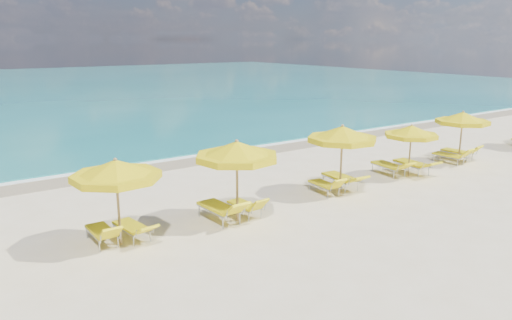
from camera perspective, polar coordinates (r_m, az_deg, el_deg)
ground_plane at (r=16.87m, az=2.95°, el=-4.95°), size 120.00×120.00×0.00m
ocean at (r=61.58m, az=-26.06°, el=7.26°), size 120.00×80.00×0.30m
wet_sand_band at (r=22.91m, az=-8.55°, el=-0.08°), size 120.00×2.60×0.01m
foam_line at (r=23.61m, az=-9.43°, el=0.30°), size 120.00×1.20×0.03m
whitecap_near at (r=30.28m, az=-27.23°, el=1.89°), size 14.00×0.36×0.05m
whitecap_far at (r=41.05m, az=-9.10°, el=5.95°), size 18.00×0.30×0.05m
umbrella_2 at (r=13.44m, az=-15.71°, el=-1.20°), size 2.99×2.99×2.40m
umbrella_3 at (r=14.64m, az=-2.21°, el=0.95°), size 2.99×2.99×2.53m
umbrella_4 at (r=17.70m, az=9.83°, el=2.87°), size 3.01×3.01×2.49m
umbrella_5 at (r=20.61m, az=17.33°, el=3.08°), size 2.71×2.71×2.13m
umbrella_6 at (r=23.72m, az=22.55°, el=4.40°), size 2.83×2.83×2.34m
lounger_2_left at (r=14.20m, az=-17.14°, el=-8.33°), size 0.58×1.64×0.76m
lounger_2_right at (r=14.31m, az=-13.92°, el=-7.96°), size 0.75×1.77×0.67m
lounger_3_left at (r=15.22m, az=-4.15°, el=-6.08°), size 0.75×2.03×0.89m
lounger_3_right at (r=15.66m, az=-1.22°, el=-5.66°), size 0.61×1.57×0.76m
lounger_4_left at (r=17.99m, az=7.84°, el=-3.19°), size 0.68×1.63×0.77m
lounger_4_right at (r=18.72m, az=9.70°, el=-2.47°), size 0.86×2.09×0.76m
lounger_5_left at (r=20.94m, az=14.98°, el=-1.03°), size 0.89×2.03×0.79m
lounger_5_right at (r=21.50m, az=17.44°, el=-0.82°), size 0.86×2.11×0.74m
lounger_6_left at (r=23.77m, az=21.25°, el=0.17°), size 0.70×1.74×0.82m
lounger_6_right at (r=24.66m, az=22.08°, el=0.57°), size 0.74×1.81×0.82m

